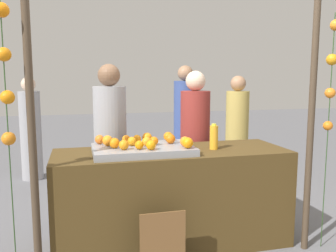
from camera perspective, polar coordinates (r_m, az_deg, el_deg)
The scene contains 30 objects.
ground_plane at distance 3.43m, azimuth 0.65°, elevation -18.28°, with size 24.00×24.00×0.00m, color slate.
stall_counter at distance 3.26m, azimuth 0.66°, elevation -11.43°, with size 2.07×0.71×0.87m, color #4C3819.
orange_tray at distance 3.04m, azimuth -4.07°, elevation -3.82°, with size 0.85×0.53×0.06m, color gray.
orange_0 at distance 3.21m, azimuth -3.39°, elevation -1.86°, with size 0.09×0.09×0.09m, color orange.
orange_1 at distance 3.19m, azimuth -5.02°, elevation -2.08°, with size 0.07×0.07×0.07m, color orange.
orange_2 at distance 3.18m, azimuth -10.97°, elevation -2.14°, with size 0.08×0.08×0.08m, color orange.
orange_3 at distance 3.14m, azimuth 0.41°, elevation -2.07°, with size 0.09×0.09×0.09m, color orange.
orange_4 at distance 3.07m, azimuth -2.27°, elevation -2.41°, with size 0.07×0.07×0.07m, color orange.
orange_5 at distance 3.19m, azimuth -6.76°, elevation -2.11°, with size 0.07×0.07×0.07m, color orange.
orange_6 at distance 2.94m, azimuth 3.20°, elevation -2.73°, with size 0.09×0.09×0.09m, color orange.
orange_7 at distance 3.08m, azimuth -9.71°, elevation -2.33°, with size 0.09×0.09×0.09m, color orange.
orange_8 at distance 3.06m, azimuth -5.83°, elevation -2.48°, with size 0.08×0.08×0.08m, color orange.
orange_9 at distance 2.87m, azimuth -2.76°, elevation -3.10°, with size 0.08×0.08×0.08m, color orange.
orange_10 at distance 3.03m, azimuth -3.47°, elevation -2.52°, with size 0.08×0.08×0.08m, color orange.
orange_11 at distance 3.02m, azimuth 2.73°, elevation -2.48°, with size 0.08×0.08×0.08m, color orange.
orange_12 at distance 2.90m, azimuth -4.65°, elevation -3.07°, with size 0.07×0.07×0.07m, color orange.
orange_13 at distance 3.26m, azimuth -0.01°, elevation -1.71°, with size 0.09×0.09×0.09m, color orange.
orange_14 at distance 2.89m, azimuth -7.15°, elevation -3.05°, with size 0.08×0.08×0.08m, color orange.
orange_15 at distance 2.97m, azimuth -8.63°, elevation -2.74°, with size 0.09×0.09×0.09m, color orange.
juice_bottle at distance 3.21m, azimuth 7.40°, elevation -1.80°, with size 0.08×0.08×0.23m.
chalkboard_sign at distance 2.80m, azimuth -0.87°, elevation -18.80°, with size 0.35×0.03×0.54m.
vendor_left at distance 3.66m, azimuth -9.23°, elevation -4.00°, with size 0.33×0.33×1.64m.
vendor_right at distance 3.86m, azimuth 4.35°, elevation -3.74°, with size 0.32×0.32×1.58m.
crowd_person_0 at distance 5.60m, azimuth -21.25°, elevation -0.96°, with size 0.30×0.30×1.52m.
crowd_person_1 at distance 5.35m, azimuth 2.75°, elevation 0.04°, with size 0.34×0.34×1.69m.
crowd_person_2 at distance 4.92m, azimuth 11.03°, elevation -1.62°, with size 0.31×0.31×1.53m.
canopy_post_left at distance 2.63m, azimuth -21.10°, elevation -1.29°, with size 0.06×0.06×2.23m, color #473828.
canopy_post_right at distance 3.24m, azimuth 22.05°, elevation 0.27°, with size 0.06×0.06×2.23m, color #473828.
garland_strand_left at distance 2.59m, azimuth -24.72°, elevation 7.17°, with size 0.10×0.11×2.04m.
garland_strand_right at distance 3.31m, azimuth 24.87°, elevation 7.66°, with size 0.10×0.11×2.04m.
Camera 1 is at (-0.80, -2.97, 1.51)m, focal length 37.81 mm.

